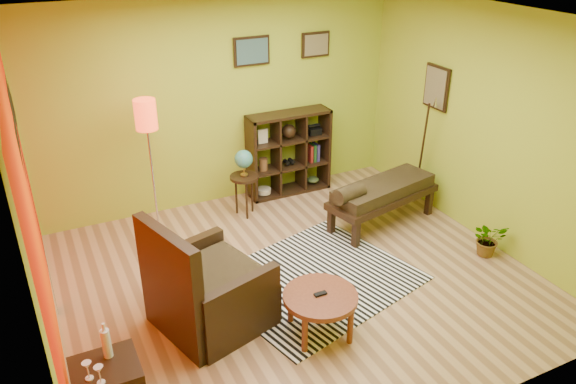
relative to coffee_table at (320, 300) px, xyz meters
name	(u,v)px	position (x,y,z in m)	size (l,w,h in m)	color
ground	(296,278)	(0.20, 0.89, -0.38)	(5.00, 5.00, 0.00)	tan
room_shell	(289,127)	(0.11, 0.91, 1.42)	(5.04, 4.54, 2.82)	#A4BC2B
zebra_rug	(314,279)	(0.37, 0.79, -0.37)	(2.07, 1.72, 0.01)	white
coffee_table	(320,300)	(0.00, 0.00, 0.00)	(0.71, 0.71, 0.46)	brown
armchair	(206,293)	(-0.93, 0.60, -0.02)	(1.21, 1.21, 1.20)	black
floor_lamp	(147,127)	(-0.92, 2.54, 1.05)	(0.27, 0.27, 1.77)	silver
globe_table	(244,167)	(0.26, 2.54, 0.33)	(0.38, 0.38, 0.93)	black
cube_shelf	(290,153)	(1.12, 2.92, 0.22)	(1.20, 0.35, 1.20)	black
bench	(381,193)	(1.73, 1.52, 0.08)	(1.63, 0.87, 0.72)	black
potted_plant	(488,242)	(2.46, 0.34, -0.21)	(0.38, 0.43, 0.33)	#26661E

